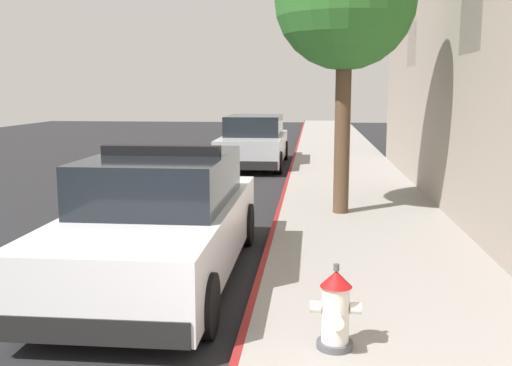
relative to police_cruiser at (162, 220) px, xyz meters
name	(u,v)px	position (x,y,z in m)	size (l,w,h in m)	color
ground_plane	(78,204)	(-3.21, 5.05, -0.84)	(28.83, 60.00, 0.20)	#232326
sidewalk_pavement	(356,201)	(2.79, 5.05, -0.68)	(2.99, 60.00, 0.13)	gray
curb_painted_edge	(282,200)	(1.25, 5.05, -0.68)	(0.08, 60.00, 0.13)	maroon
police_cruiser	(162,220)	(0.00, 0.00, 0.00)	(1.94, 4.84, 1.68)	white
parked_car_silver_ahead	(254,142)	(0.05, 10.99, 0.00)	(1.94, 4.84, 1.56)	#B2B5BA
fire_hydrant	(336,310)	(2.09, -2.14, -0.26)	(0.44, 0.40, 0.76)	#4C4C51
street_tree	(345,0)	(2.40, 3.59, 3.15)	(2.48, 2.48, 5.04)	brown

